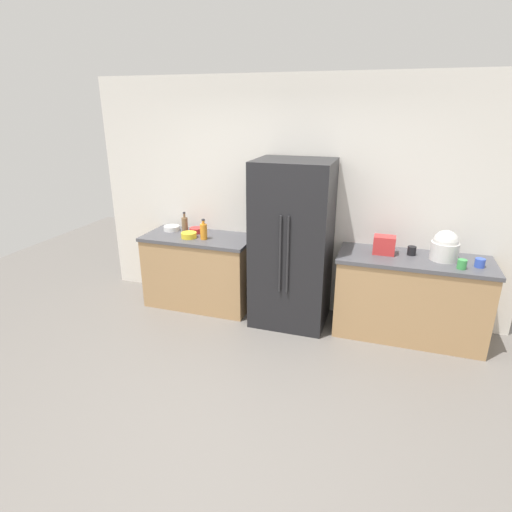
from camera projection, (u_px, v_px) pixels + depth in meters
ground_plane at (233, 401)px, 3.53m from camera, size 9.85×9.85×0.00m
kitchen_back_panel at (293, 198)px, 4.85m from camera, size 4.92×0.10×2.69m
counter_left at (200, 270)px, 5.14m from camera, size 1.31×0.64×0.89m
counter_right at (410, 297)px, 4.42m from camera, size 1.54×0.64×0.89m
refrigerator at (292, 244)px, 4.59m from camera, size 0.82×0.72×1.84m
toaster at (384, 245)px, 4.37m from camera, size 0.22×0.16×0.19m
rice_cooker at (445, 246)px, 4.18m from camera, size 0.27×0.27×0.31m
bottle_a at (204, 231)px, 4.84m from camera, size 0.08×0.08×0.24m
bottle_b at (185, 224)px, 5.12m from camera, size 0.07×0.07×0.25m
cup_a at (480, 263)px, 4.02m from camera, size 0.09×0.09×0.09m
cup_b at (412, 251)px, 4.34m from camera, size 0.09×0.09×0.09m
cup_c at (462, 264)px, 3.98m from camera, size 0.09×0.09×0.09m
bowl_a at (196, 230)px, 5.11m from camera, size 0.16×0.16×0.06m
bowl_b at (189, 235)px, 4.91m from camera, size 0.18×0.18×0.07m
bowl_c at (172, 228)px, 5.20m from camera, size 0.19×0.19×0.06m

